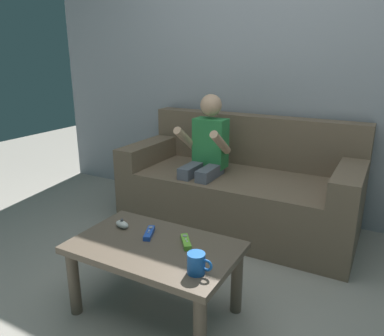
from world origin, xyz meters
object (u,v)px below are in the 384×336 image
Objects in this scene: nunchuk_white at (122,224)px; coffee_mug at (197,263)px; coffee_table at (155,257)px; game_remote_lime_far_corner at (186,242)px; person_seated_on_couch at (205,155)px; game_remote_blue_near_edge at (149,233)px; couch at (240,189)px.

coffee_mug reaches higher than nunchuk_white.
game_remote_lime_far_corner is (0.14, 0.08, 0.08)m from coffee_table.
game_remote_blue_near_edge is at bearing -80.80° from person_seated_on_couch.
coffee_table is at bearing -149.06° from game_remote_lime_far_corner.
person_seated_on_couch is 7.78× the size of game_remote_lime_far_corner.
couch is 1.38m from coffee_mug.
coffee_table is 0.13m from game_remote_blue_near_edge.
game_remote_blue_near_edge is 1.48× the size of nunchuk_white.
couch reaches higher than game_remote_lime_far_corner.
game_remote_lime_far_corner is (0.40, 0.01, -0.01)m from nunchuk_white.
person_seated_on_couch is 0.98m from game_remote_blue_near_edge.
nunchuk_white is at bearing 161.13° from coffee_mug.
game_remote_blue_near_edge is 0.43m from coffee_mug.
game_remote_lime_far_corner is (0.22, 0.01, 0.00)m from game_remote_blue_near_edge.
person_seated_on_couch reaches higher than game_remote_lime_far_corner.
coffee_mug is at bearing -64.77° from person_seated_on_couch.
coffee_mug is (0.31, -0.12, 0.12)m from coffee_table.
person_seated_on_couch is 1.03m from game_remote_lime_far_corner.
game_remote_lime_far_corner reaches higher than coffee_table.
person_seated_on_couch reaches higher than couch.
person_seated_on_couch reaches higher than nunchuk_white.
coffee_table is at bearing -89.28° from couch.
game_remote_blue_near_edge is 1.08× the size of game_remote_lime_far_corner.
person_seated_on_couch is 0.97m from nunchuk_white.
game_remote_lime_far_corner is at bearing -68.54° from person_seated_on_couch.
coffee_mug is at bearing -76.41° from couch.
person_seated_on_couch reaches higher than game_remote_blue_near_edge.
coffee_table is 0.18m from game_remote_lime_far_corner.
person_seated_on_couch is 1.28m from coffee_mug.
nunchuk_white is 0.40m from game_remote_lime_far_corner.
game_remote_lime_far_corner is (0.15, -1.13, 0.11)m from couch.
coffee_table is 0.29m from nunchuk_white.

